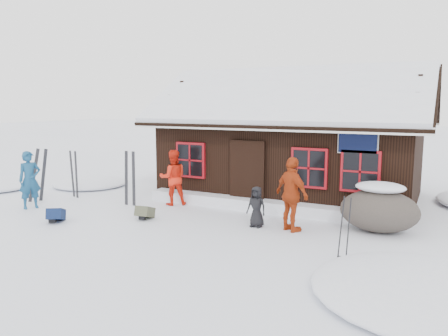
{
  "coord_description": "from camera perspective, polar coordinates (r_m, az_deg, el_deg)",
  "views": [
    {
      "loc": [
        6.17,
        -9.49,
        3.14
      ],
      "look_at": [
        0.5,
        1.66,
        1.3
      ],
      "focal_mm": 35.0,
      "sensor_mm": 36.0,
      "label": 1
    }
  ],
  "objects": [
    {
      "name": "skier_orange_right",
      "position": [
        10.89,
        8.86,
        -3.44
      ],
      "size": [
        1.17,
        0.95,
        1.86
      ],
      "primitive_type": "imported",
      "rotation": [
        0.0,
        0.0,
        2.6
      ],
      "color": "#AA3611",
      "rests_on": "ground"
    },
    {
      "name": "skier_teal",
      "position": [
        14.38,
        -24.04,
        -1.43
      ],
      "size": [
        0.66,
        0.76,
        1.74
      ],
      "primitive_type": "imported",
      "rotation": [
        0.0,
        0.0,
        1.1
      ],
      "color": "navy",
      "rests_on": "ground"
    },
    {
      "name": "backpack_olive",
      "position": [
        12.24,
        -10.28,
        -5.97
      ],
      "size": [
        0.47,
        0.57,
        0.28
      ],
      "primitive_type": "cube",
      "rotation": [
        0.0,
        0.0,
        0.19
      ],
      "color": "#494B36",
      "rests_on": "ground"
    },
    {
      "name": "snow_mounds",
      "position": [
        12.62,
        5.12,
        -6.07
      ],
      "size": [
        20.6,
        13.2,
        0.48
      ],
      "color": "white",
      "rests_on": "ground"
    },
    {
      "name": "ski_pair_left",
      "position": [
        15.35,
        -23.05,
        -0.9
      ],
      "size": [
        0.61,
        0.4,
        1.77
      ],
      "rotation": [
        0.0,
        0.0,
        0.56
      ],
      "color": "black",
      "rests_on": "ground"
    },
    {
      "name": "skier_orange_left",
      "position": [
        13.69,
        -6.68,
        -1.25
      ],
      "size": [
        1.07,
        1.04,
        1.73
      ],
      "primitive_type": "imported",
      "rotation": [
        0.0,
        0.0,
        3.82
      ],
      "color": "red",
      "rests_on": "ground"
    },
    {
      "name": "ski_pair_right",
      "position": [
        13.85,
        -12.19,
        -1.44
      ],
      "size": [
        0.43,
        0.05,
        1.75
      ],
      "rotation": [
        0.0,
        0.0,
        -0.01
      ],
      "color": "black",
      "rests_on": "ground"
    },
    {
      "name": "boulder",
      "position": [
        11.47,
        19.62,
        -5.1
      ],
      "size": [
        1.9,
        1.43,
        1.12
      ],
      "color": "#4D453E",
      "rests_on": "ground"
    },
    {
      "name": "backpack_blue",
      "position": [
        12.58,
        -21.07,
        -5.98
      ],
      "size": [
        0.62,
        0.65,
        0.28
      ],
      "primitive_type": "cube",
      "rotation": [
        0.0,
        0.0,
        0.58
      ],
      "color": "#0F1D43",
      "rests_on": "ground"
    },
    {
      "name": "mountain_hut",
      "position": [
        15.28,
        9.03,
        2.4
      ],
      "size": [
        8.9,
        6.09,
        4.42
      ],
      "color": "black",
      "rests_on": "ground"
    },
    {
      "name": "ground",
      "position": [
        11.75,
        -5.91,
        -7.18
      ],
      "size": [
        120.0,
        120.0,
        0.0
      ],
      "primitive_type": "plane",
      "color": "white",
      "rests_on": "ground"
    },
    {
      "name": "ski_poles",
      "position": [
        9.1,
        15.47,
        -7.85
      ],
      "size": [
        0.25,
        0.12,
        1.37
      ],
      "color": "black",
      "rests_on": "ground"
    },
    {
      "name": "skier_crouched",
      "position": [
        11.26,
        4.26,
        -5.07
      ],
      "size": [
        0.54,
        0.37,
        1.06
      ],
      "primitive_type": "imported",
      "rotation": [
        0.0,
        0.0,
        -0.07
      ],
      "color": "black",
      "rests_on": "ground"
    },
    {
      "name": "ski_pair_mid",
      "position": [
        15.59,
        -18.98,
        -0.85
      ],
      "size": [
        0.42,
        0.14,
        1.63
      ],
      "rotation": [
        0.0,
        0.0,
        -0.25
      ],
      "color": "black",
      "rests_on": "ground"
    },
    {
      "name": "snow_drift",
      "position": [
        12.98,
        5.14,
        -4.87
      ],
      "size": [
        7.6,
        0.6,
        0.35
      ],
      "primitive_type": "cube",
      "color": "white",
      "rests_on": "ground"
    }
  ]
}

